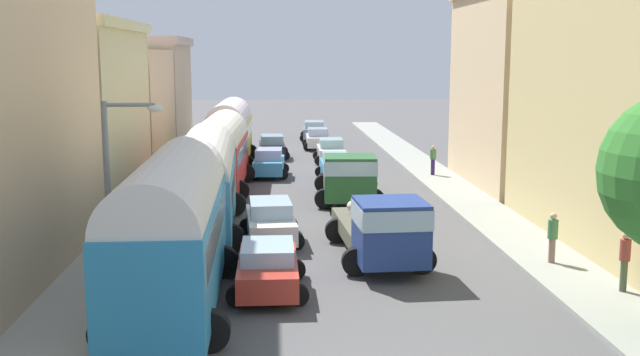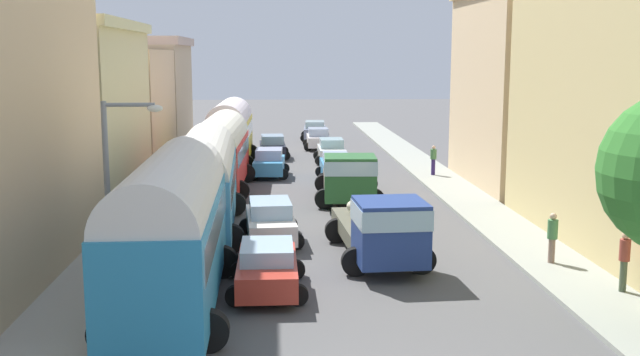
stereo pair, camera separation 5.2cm
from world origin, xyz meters
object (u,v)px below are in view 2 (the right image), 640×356
Objects in this scene: car_0 at (336,167)px; car_7 at (272,146)px; parked_bus_3 at (230,130)px; pedestrian_2 at (433,159)px; parked_bus_1 at (203,178)px; streetlamp_near at (116,180)px; car_3 at (315,130)px; pedestrian_1 at (552,236)px; parked_bus_2 at (220,150)px; car_1 at (331,151)px; car_2 at (318,139)px; car_4 at (267,267)px; car_6 at (269,163)px; car_5 at (270,221)px; parked_bus_0 at (172,225)px; cargo_truck_1 at (348,176)px; pedestrian_3 at (624,259)px; cargo_truck_0 at (382,227)px.

car_7 reaches higher than car_0.
parked_bus_3 reaches higher than pedestrian_2.
parked_bus_1 is 1.77× the size of streetlamp_near.
pedestrian_1 is (5.71, -37.48, 0.25)m from car_3.
parked_bus_2 is 11.88m from car_1.
car_0 is at bearing -44.35° from parked_bus_3.
parked_bus_2 is 2.32× the size of car_2.
car_4 is 21.05m from car_6.
car_0 is (6.10, 3.04, -1.36)m from parked_bus_2.
car_1 is 28.08m from streetlamp_near.
pedestrian_1 is at bearing -23.31° from car_5.
car_2 reaches higher than car_4.
parked_bus_2 is 1.56× the size of streetlamp_near.
parked_bus_0 is 5.30× the size of pedestrian_1.
parked_bus_2 is at bearing -162.31° from pedestrian_2.
cargo_truck_1 is (6.13, -12.56, -0.97)m from parked_bus_3.
car_1 is 2.06× the size of pedestrian_3.
car_2 is 6.00m from car_3.
car_0 is 0.68× the size of streetlamp_near.
car_7 reaches higher than car_4.
car_2 is at bearing 84.16° from car_4.
cargo_truck_1 is at bearing 59.65° from streetlamp_near.
parked_bus_2 is 12.30m from pedestrian_2.
pedestrian_3 reaches higher than car_3.
parked_bus_1 reaches higher than car_7.
pedestrian_1 is at bearing -72.18° from car_0.
parked_bus_1 reaches higher than car_1.
parked_bus_2 is 6.95m from car_0.
streetlamp_near reaches higher than car_0.
parked_bus_0 is 1.37× the size of cargo_truck_1.
parked_bus_1 is 18.00m from parked_bus_3.
parked_bus_2 is 4.82× the size of pedestrian_2.
car_1 is (6.38, 9.93, -1.35)m from parked_bus_2.
cargo_truck_0 is at bearing 33.71° from parked_bus_0.
car_5 is (-3.81, -20.46, 0.00)m from car_1.
car_1 reaches higher than car_5.
car_3 is 0.78× the size of streetlamp_near.
pedestrian_2 reaches higher than car_2.
streetlamp_near is at bearing -120.35° from cargo_truck_1.
car_4 is at bearing -71.67° from parked_bus_1.
parked_bus_3 is 23.70m from cargo_truck_0.
pedestrian_3 is at bearing -64.51° from parked_bus_3.
pedestrian_2 is (5.73, -13.28, 0.26)m from car_2.
cargo_truck_1 is 13.51m from car_1.
car_5 reaches higher than car_3.
parked_bus_0 is 1.09× the size of parked_bus_2.
car_3 is at bearing 75.34° from parked_bus_2.
parked_bus_3 is at bearing 105.28° from cargo_truck_0.
parked_bus_0 is 9.00m from parked_bus_1.
cargo_truck_1 is 1.85× the size of car_6.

